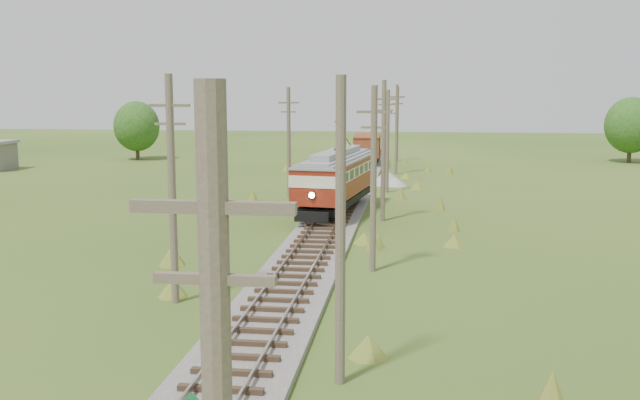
# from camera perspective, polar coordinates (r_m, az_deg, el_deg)

# --- Properties ---
(railbed_main) EXTENTS (3.60, 96.00, 0.57)m
(railbed_main) POSITION_cam_1_polar(r_m,az_deg,el_deg) (49.40, 1.46, -0.74)
(railbed_main) COLOR #605B54
(railbed_main) RESTS_ON ground
(streetcar) EXTENTS (4.56, 12.78, 5.79)m
(streetcar) POSITION_cam_1_polar(r_m,az_deg,el_deg) (48.10, 1.35, 1.99)
(streetcar) COLOR black
(streetcar) RESTS_ON ground
(gondola) EXTENTS (3.05, 8.64, 2.84)m
(gondola) POSITION_cam_1_polar(r_m,az_deg,el_deg) (79.88, 3.80, 4.28)
(gondola) COLOR black
(gondola) RESTS_ON ground
(gravel_pile) EXTENTS (3.48, 3.69, 1.27)m
(gravel_pile) POSITION_cam_1_polar(r_m,az_deg,el_deg) (63.84, 5.48, 1.76)
(gravel_pile) COLOR gray
(gravel_pile) RESTS_ON ground
(utility_pole_r_1) EXTENTS (0.30, 0.30, 8.80)m
(utility_pole_r_1) POSITION_cam_1_polar(r_m,az_deg,el_deg) (19.95, 1.64, -2.74)
(utility_pole_r_1) COLOR brown
(utility_pole_r_1) RESTS_ON ground
(utility_pole_r_2) EXTENTS (1.60, 0.30, 8.60)m
(utility_pole_r_2) POSITION_cam_1_polar(r_m,az_deg,el_deg) (32.74, 4.30, 1.83)
(utility_pole_r_2) COLOR brown
(utility_pole_r_2) RESTS_ON ground
(utility_pole_r_3) EXTENTS (1.60, 0.30, 9.00)m
(utility_pole_r_3) POSITION_cam_1_polar(r_m,az_deg,el_deg) (45.64, 5.09, 4.05)
(utility_pole_r_3) COLOR brown
(utility_pole_r_3) RESTS_ON ground
(utility_pole_r_4) EXTENTS (1.60, 0.30, 8.40)m
(utility_pole_r_4) POSITION_cam_1_polar(r_m,az_deg,el_deg) (58.63, 5.43, 4.80)
(utility_pole_r_4) COLOR brown
(utility_pole_r_4) RESTS_ON ground
(utility_pole_r_5) EXTENTS (1.60, 0.30, 8.90)m
(utility_pole_r_5) POSITION_cam_1_polar(r_m,az_deg,el_deg) (71.57, 6.13, 5.71)
(utility_pole_r_5) COLOR brown
(utility_pole_r_5) RESTS_ON ground
(utility_pole_r_6) EXTENTS (1.60, 0.30, 8.70)m
(utility_pole_r_6) POSITION_cam_1_polar(r_m,az_deg,el_deg) (84.56, 6.21, 6.12)
(utility_pole_r_6) COLOR brown
(utility_pole_r_6) RESTS_ON ground
(utility_pole_l_a) EXTENTS (1.60, 0.30, 9.00)m
(utility_pole_l_a) POSITION_cam_1_polar(r_m,az_deg,el_deg) (28.28, -11.75, 0.97)
(utility_pole_l_a) COLOR brown
(utility_pole_l_a) RESTS_ON ground
(utility_pole_l_b) EXTENTS (1.60, 0.30, 8.60)m
(utility_pole_l_b) POSITION_cam_1_polar(r_m,az_deg,el_deg) (55.43, -2.52, 4.71)
(utility_pole_l_b) COLOR brown
(utility_pole_l_b) RESTS_ON ground
(tree_mid_a) EXTENTS (5.46, 5.46, 7.03)m
(tree_mid_a) POSITION_cam_1_polar(r_m,az_deg,el_deg) (88.94, -14.46, 5.73)
(tree_mid_a) COLOR #38281C
(tree_mid_a) RESTS_ON ground
(tree_mid_b) EXTENTS (5.88, 5.88, 7.57)m
(tree_mid_b) POSITION_cam_1_polar(r_m,az_deg,el_deg) (90.07, 23.63, 5.50)
(tree_mid_b) COLOR #38281C
(tree_mid_b) RESTS_ON ground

